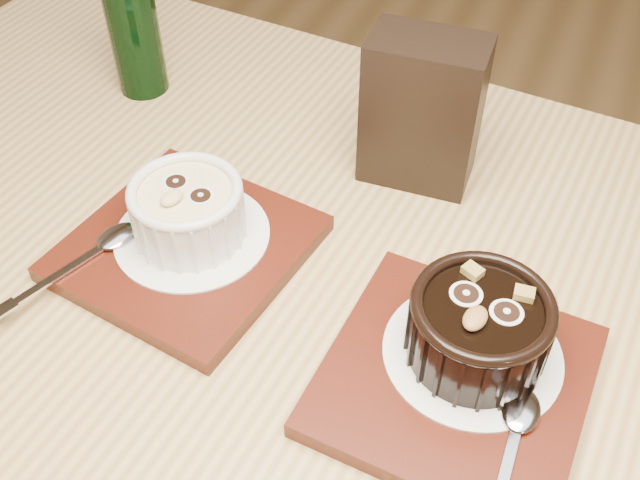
# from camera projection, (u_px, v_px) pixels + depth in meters

# --- Properties ---
(table) EXTENTS (1.27, 0.91, 0.75)m
(table) POSITION_uv_depth(u_px,v_px,m) (327.00, 419.00, 0.62)
(table) COLOR #9E7945
(table) RESTS_ON ground
(tray_left) EXTENTS (0.20, 0.20, 0.01)m
(tray_left) POSITION_uv_depth(u_px,v_px,m) (187.00, 248.00, 0.63)
(tray_left) COLOR #4D180C
(tray_left) RESTS_ON table
(doily_left) EXTENTS (0.13, 0.13, 0.00)m
(doily_left) POSITION_uv_depth(u_px,v_px,m) (192.00, 235.00, 0.63)
(doily_left) COLOR white
(doily_left) RESTS_ON tray_left
(ramekin_white) EXTENTS (0.09, 0.09, 0.06)m
(ramekin_white) POSITION_uv_depth(u_px,v_px,m) (188.00, 209.00, 0.60)
(ramekin_white) COLOR white
(ramekin_white) RESTS_ON doily_left
(spoon_left) EXTENTS (0.07, 0.13, 0.01)m
(spoon_left) POSITION_uv_depth(u_px,v_px,m) (82.00, 259.00, 0.60)
(spoon_left) COLOR silver
(spoon_left) RESTS_ON tray_left
(tray_right) EXTENTS (0.19, 0.19, 0.01)m
(tray_right) POSITION_uv_depth(u_px,v_px,m) (454.00, 380.00, 0.53)
(tray_right) COLOR #4D180C
(tray_right) RESTS_ON table
(doily_right) EXTENTS (0.13, 0.13, 0.00)m
(doily_right) POSITION_uv_depth(u_px,v_px,m) (472.00, 353.00, 0.54)
(doily_right) COLOR white
(doily_right) RESTS_ON tray_right
(ramekin_dark) EXTENTS (0.10, 0.10, 0.06)m
(ramekin_dark) POSITION_uv_depth(u_px,v_px,m) (479.00, 326.00, 0.52)
(ramekin_dark) COLOR black
(ramekin_dark) RESTS_ON doily_right
(spoon_right) EXTENTS (0.03, 0.13, 0.01)m
(spoon_right) POSITION_uv_depth(u_px,v_px,m) (510.00, 454.00, 0.48)
(spoon_right) COLOR silver
(spoon_right) RESTS_ON tray_right
(condiment_stand) EXTENTS (0.10, 0.07, 0.14)m
(condiment_stand) POSITION_uv_depth(u_px,v_px,m) (422.00, 111.00, 0.66)
(condiment_stand) COLOR black
(condiment_stand) RESTS_ON table
(green_bottle) EXTENTS (0.05, 0.05, 0.19)m
(green_bottle) POSITION_uv_depth(u_px,v_px,m) (133.00, 24.00, 0.75)
(green_bottle) COLOR black
(green_bottle) RESTS_ON table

